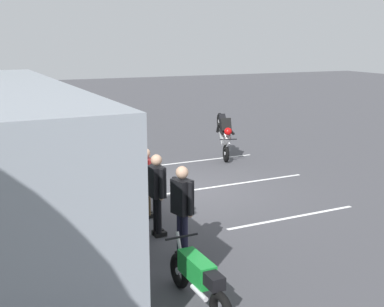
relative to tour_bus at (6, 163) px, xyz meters
The scene contains 12 objects.
ground_plane 5.26m from the tour_bus, 70.77° to the right, with size 80.00×80.00×0.00m, color #424247.
tour_bus is the anchor object (origin of this frame).
spectator_far_left 3.78m from the tour_bus, 127.90° to the right, with size 0.57×0.38×1.82m.
spectator_left 3.13m from the tour_bus, 110.96° to the right, with size 0.57×0.33×1.80m.
spectator_centre 3.10m from the tour_bus, 88.69° to the right, with size 0.58×0.36×1.67m.
spectator_right 3.13m from the tour_bus, 66.50° to the right, with size 0.57×0.33×1.77m.
spectator_far_right 4.01m from the tour_bus, 51.48° to the right, with size 0.57×0.39×1.67m.
parked_motorcycle_silver 4.94m from the tour_bus, 149.01° to the right, with size 2.05×0.58×0.99m.
stunt_motorcycle 8.60m from the tour_bus, 58.77° to the right, with size 1.99×0.85×1.66m.
bay_line_a 6.54m from the tour_bus, 102.10° to the right, with size 0.23×3.58×0.01m.
bay_line_b 6.62m from the tour_bus, 74.97° to the right, with size 0.28×4.79×0.01m.
bay_line_c 7.92m from the tour_bus, 53.09° to the right, with size 0.27×4.72×0.01m.
Camera 1 is at (-12.22, 5.20, 4.14)m, focal length 46.61 mm.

